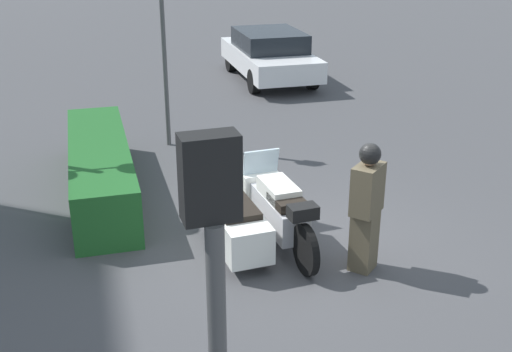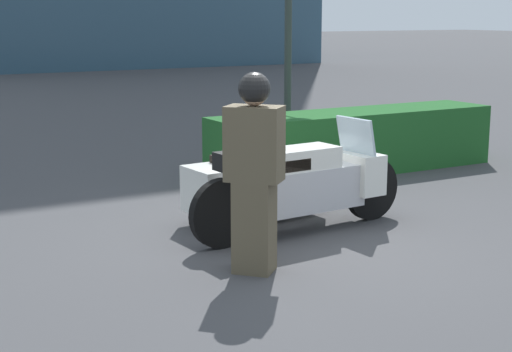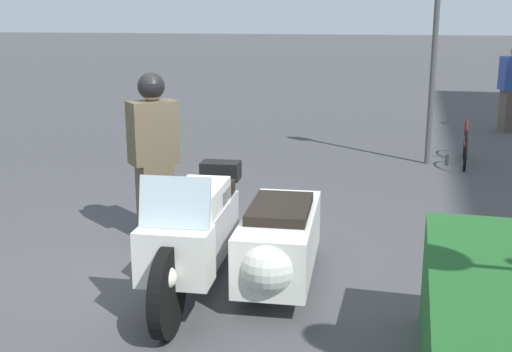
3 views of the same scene
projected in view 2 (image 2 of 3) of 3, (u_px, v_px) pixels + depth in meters
name	position (u px, v px, depth m)	size (l,w,h in m)	color
ground_plane	(289.00, 246.00, 7.83)	(160.00, 160.00, 0.00)	#424244
police_motorcycle	(283.00, 182.00, 8.53)	(2.67, 1.31, 1.17)	black
officer_rider	(254.00, 168.00, 6.87)	(0.55, 0.56, 1.79)	brown
hedge_bush_curbside	(354.00, 141.00, 11.45)	(4.46, 0.97, 0.89)	#1E5623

